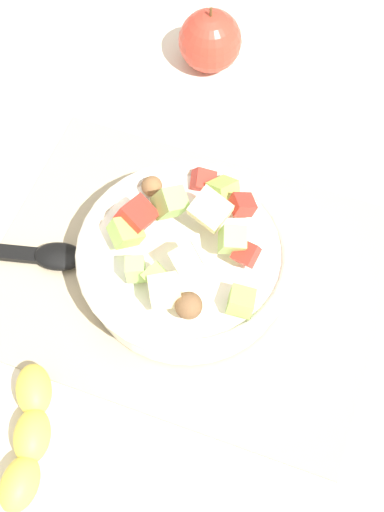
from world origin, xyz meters
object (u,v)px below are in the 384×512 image
at_px(salad_bowl, 192,258).
at_px(banana_whole, 29,435).
at_px(serving_spoon, 25,254).
at_px(whole_apple, 210,41).

distance_m(salad_bowl, banana_whole, 0.25).
height_order(salad_bowl, serving_spoon, salad_bowl).
distance_m(whole_apple, banana_whole, 0.54).
relative_size(whole_apple, banana_whole, 0.63).
bearing_deg(serving_spoon, banana_whole, -62.27).
relative_size(serving_spoon, banana_whole, 1.34).
bearing_deg(whole_apple, banana_whole, -89.70).
relative_size(serving_spoon, whole_apple, 2.14).
bearing_deg(serving_spoon, whole_apple, 74.98).
distance_m(salad_bowl, serving_spoon, 0.19).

